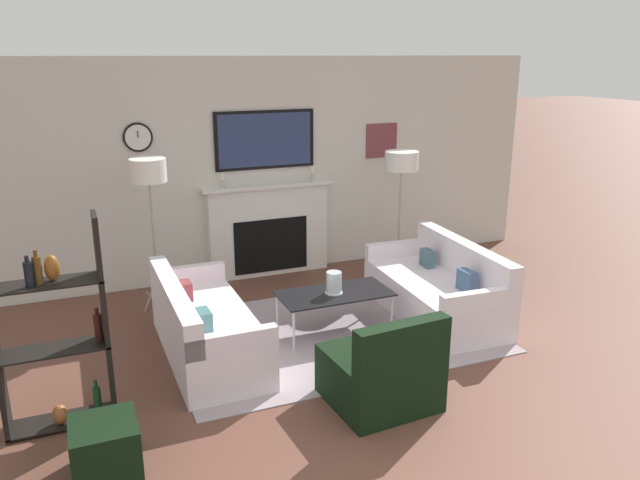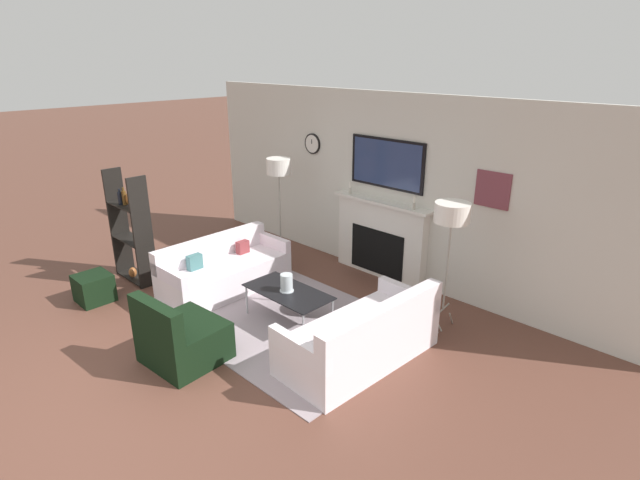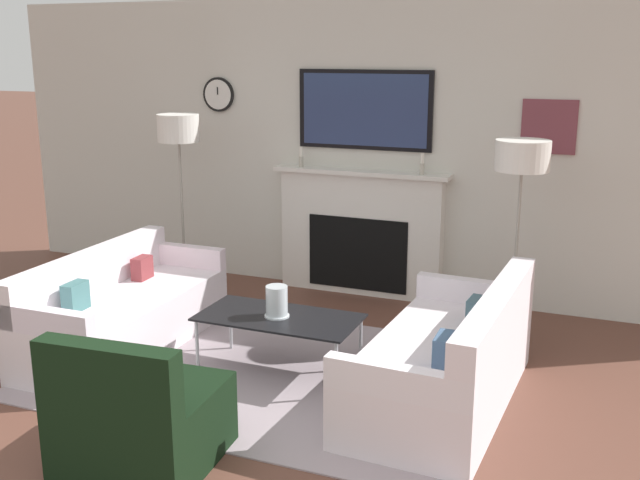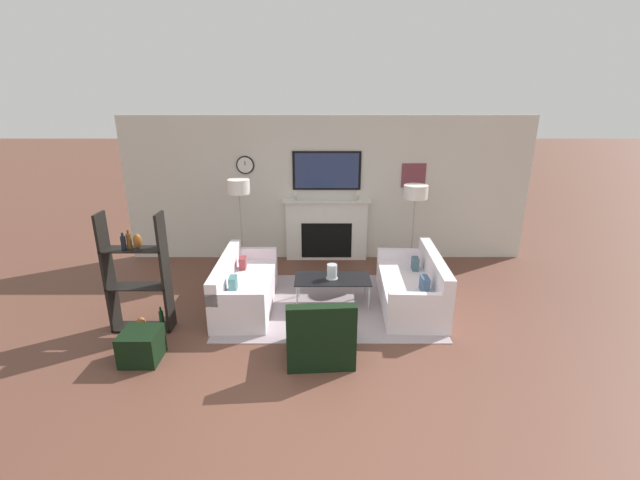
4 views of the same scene
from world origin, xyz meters
The scene contains 12 objects.
ground_plane centered at (0.00, 0.00, 0.00)m, with size 60.00×60.00×0.00m, color brown.
fireplace_wall centered at (0.00, 4.25, 1.23)m, with size 7.57×0.28×2.70m.
area_rug centered at (0.00, 2.20, 0.01)m, with size 3.15×2.21×0.01m.
couch_left centered at (-1.27, 2.20, 0.28)m, with size 0.77×1.84×0.74m.
couch_right centered at (1.28, 2.20, 0.28)m, with size 0.93×1.84×0.79m.
armchair centered at (-0.13, 0.83, 0.27)m, with size 0.84×0.81×0.82m.
coffee_table centered at (0.06, 2.22, 0.40)m, with size 1.13×0.57×0.43m.
hurricane_candle centered at (0.05, 2.21, 0.52)m, with size 0.18×0.18×0.22m.
floor_lamp_left centered at (-1.50, 3.49, 1.53)m, with size 0.37×0.37×1.69m.
floor_lamp_right centered at (1.50, 3.49, 1.45)m, with size 0.41×0.41×1.59m.
shelf_unit centered at (-2.51, 1.49, 0.76)m, with size 0.79×0.28×1.63m.
ottoman centered at (-2.25, 0.76, 0.19)m, with size 0.44×0.44×0.38m.
Camera 2 is at (4.23, -1.48, 3.17)m, focal length 28.00 mm.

